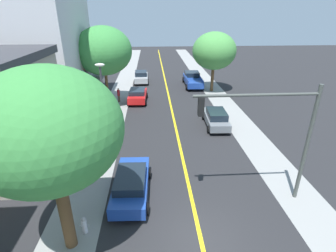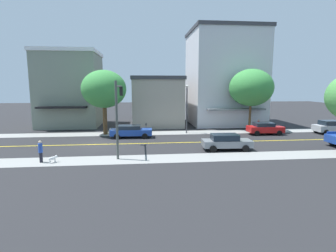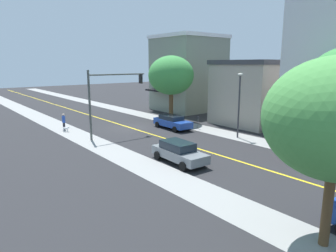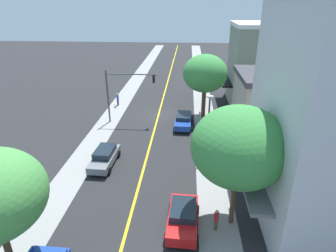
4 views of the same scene
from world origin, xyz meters
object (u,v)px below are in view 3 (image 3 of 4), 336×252
Objects in this scene: traffic_light_mast at (108,92)px; red_sedan_left_curb at (331,157)px; street_lamp at (239,98)px; parking_meter at (198,121)px; pedestrian_blue_shirt at (64,121)px; grey_sedan_right_curb at (179,152)px; blue_sedan_left_curb at (172,122)px; fire_hydrant at (172,119)px; street_tree_left_far at (171,75)px; small_dog at (66,128)px.

traffic_light_mast is 1.49× the size of red_sedan_left_curb.
street_lamp is at bearing -38.98° from traffic_light_mast.
pedestrian_blue_shirt is at bearing -36.23° from parking_meter.
grey_sedan_right_curb is 2.64× the size of pedestrian_blue_shirt.
blue_sedan_left_curb is at bearing -71.20° from street_lamp.
red_sedan_left_curb is (1.67, 19.02, 0.36)m from fire_hydrant.
street_tree_left_far is 13.22m from pedestrian_blue_shirt.
fire_hydrant is at bearing 144.07° from blue_sedan_left_curb.
small_dog is (11.96, -12.70, -3.43)m from street_lamp.
fire_hydrant is at bearing 177.37° from red_sedan_left_curb.
fire_hydrant is at bearing 145.22° from grey_sedan_right_curb.
street_tree_left_far is at bearing -93.64° from parking_meter.
street_tree_left_far is at bearing 33.00° from small_dog.
pedestrian_blue_shirt reaches higher than small_dog.
small_dog is (11.59, -3.14, -0.07)m from fire_hydrant.
street_tree_left_far reaches higher than small_dog.
blue_sedan_left_curb is at bearing 126.99° from pedestrian_blue_shirt.
fire_hydrant is 10.13m from street_lamp.
small_dog is at bearing -32.73° from parking_meter.
parking_meter is at bearing 86.36° from street_tree_left_far.
street_lamp is 10.14m from red_sedan_left_curb.
traffic_light_mast is at bearing -93.91° from blue_sedan_left_curb.
traffic_light_mast is 10.52m from grey_sedan_right_curb.
blue_sedan_left_curb is at bearing 13.82° from small_dog.
traffic_light_mast is at bearing -19.39° from small_dog.
fire_hydrant is 0.50× the size of pedestrian_blue_shirt.
fire_hydrant is (0.45, 0.66, -5.14)m from street_tree_left_far.
blue_sedan_left_curb is 1.05× the size of grey_sedan_right_curb.
street_tree_left_far is 1.30× the size of street_lamp.
traffic_light_mast is (9.16, 1.84, 3.92)m from fire_hydrant.
blue_sedan_left_curb is at bearing -5.87° from traffic_light_mast.
street_tree_left_far reaches higher than street_lamp.
grey_sedan_right_curb is at bearing 52.95° from street_tree_left_far.
pedestrian_blue_shirt is (11.89, -3.43, -4.63)m from street_tree_left_far.
parking_meter reaches higher than small_dog.
parking_meter is 2.14× the size of small_dog.
fire_hydrant is 0.19× the size of grey_sedan_right_curb.
pedestrian_blue_shirt reaches higher than red_sedan_left_curb.
pedestrian_blue_shirt is (11.57, -8.48, 0.04)m from parking_meter.
red_sedan_left_curb is at bearing 84.97° from fire_hydrant.
traffic_light_mast reaches higher than street_lamp.
street_tree_left_far is at bearing 145.38° from grey_sedan_right_curb.
traffic_light_mast is 1.38× the size of grey_sedan_right_curb.
parking_meter is at bearing 175.38° from red_sedan_left_curb.
fire_hydrant is 0.20× the size of red_sedan_left_curb.
blue_sedan_left_curb is (2.00, 2.58, 0.34)m from fire_hydrant.
street_lamp is 1.26× the size of blue_sedan_left_curb.
grey_sedan_right_curb is (9.36, 12.39, -4.79)m from street_tree_left_far.
small_dog is (0.14, 0.95, -0.58)m from pedestrian_blue_shirt.
pedestrian_blue_shirt is at bearing -123.27° from blue_sedan_left_curb.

